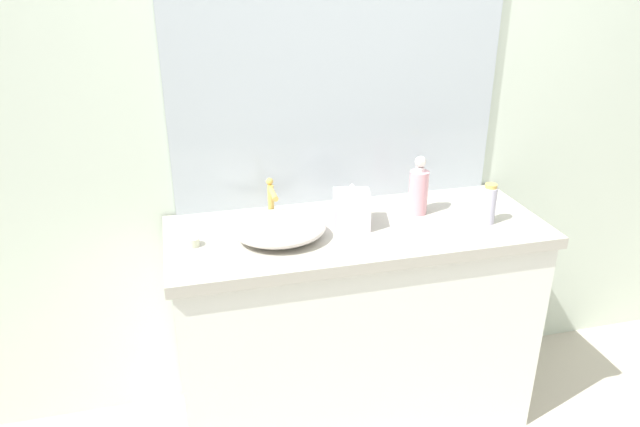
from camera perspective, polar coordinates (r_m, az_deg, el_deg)
bathroom_wall_rear at (r=2.44m, az=4.04°, el=10.59°), size 6.00×0.06×2.60m
vanity_counter at (r=2.47m, az=3.38°, el=-10.77°), size 1.44×0.57×0.91m
wall_mirror_panel at (r=2.35m, az=1.83°, el=12.25°), size 1.33×0.01×0.96m
sink_basin at (r=2.14m, az=-3.92°, el=-1.42°), size 0.34×0.29×0.09m
faucet at (r=2.26m, az=-4.71°, el=1.61°), size 0.03×0.14×0.17m
soap_dispenser at (r=2.36m, az=9.49°, el=2.31°), size 0.08×0.08×0.24m
lotion_bottle at (r=2.33m, az=15.99°, el=0.88°), size 0.05×0.05×0.16m
tissue_box at (r=2.23m, az=3.07°, el=0.58°), size 0.17×0.17×0.17m
candle_jar at (r=2.14m, az=-12.22°, el=-2.68°), size 0.05×0.05×0.03m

